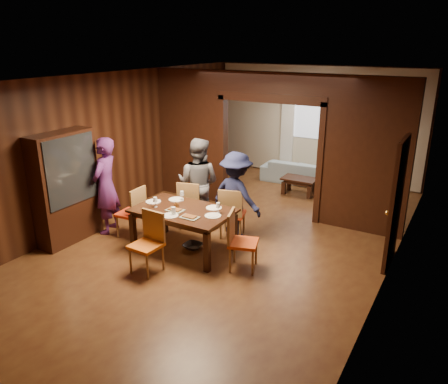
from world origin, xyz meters
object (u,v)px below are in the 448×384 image
Objects in this scene: chair_left at (130,212)px; hutch at (66,188)px; person_purple at (106,186)px; chair_right at (243,241)px; chair_near at (146,244)px; dining_table at (184,230)px; sofa at (300,172)px; chair_far_l at (192,204)px; coffee_table at (299,186)px; person_grey at (198,183)px; person_navy at (236,196)px; chair_far_r at (232,212)px.

chair_left is 0.48× the size of hutch.
person_purple is 2.93m from chair_right.
chair_left and chair_right have the same top height.
person_purple is at bearing 155.41° from chair_near.
dining_table is 0.93m from chair_near.
chair_far_l reaches higher than sofa.
chair_far_l is (-1.62, 0.94, 0.00)m from chair_right.
dining_table reaches higher than coffee_table.
hutch reaches higher than chair_left.
person_grey reaches higher than chair_right.
chair_left and chair_near have the same top height.
hutch reaches higher than person_grey.
person_navy is 0.97× the size of dining_table.
person_grey is at bearing 109.32° from dining_table.
chair_near is at bearing 57.56° from chair_far_r.
person_grey is at bearing -23.33° from chair_far_r.
dining_table is (-0.51, -0.94, -0.43)m from person_navy.
person_purple is 2.29× the size of coffee_table.
dining_table is 1.18m from chair_left.
chair_near is 2.05m from hutch.
chair_far_r is (1.63, 0.94, 0.00)m from chair_left.
hutch reaches higher than sofa.
chair_far_l is 1.83m from chair_near.
sofa is at bearing -117.02° from chair_far_l.
sofa is 5.91m from hutch.
chair_far_l is 0.48× the size of hutch.
person_purple is 0.95× the size of sofa.
dining_table is 1.72× the size of chair_right.
person_purple reaches higher than person_navy.
chair_far_l and chair_near have the same top height.
sofa is (-0.16, 3.71, -0.53)m from person_navy.
person_purple is 1.89× the size of chair_left.
person_grey is 1.09× the size of person_navy.
hutch is (-2.55, -1.64, 0.19)m from person_navy.
person_purple is at bearing 35.79° from person_navy.
hutch is (-1.69, -1.70, 0.12)m from person_grey.
coffee_table is 0.82× the size of chair_left.
person_navy reaches higher than chair_far_l.
chair_left is at bearing -178.85° from dining_table.
chair_far_l is 1.00× the size of chair_far_r.
chair_left is at bearing 144.08° from chair_near.
hutch is (-2.04, -0.69, 0.62)m from dining_table.
chair_far_l is 1.00× the size of chair_near.
sofa is at bearing -7.54° from chair_right.
chair_near is (1.11, -0.89, 0.00)m from chair_left.
person_purple is 0.68m from chair_left.
chair_far_l is at bearing 15.43° from person_navy.
coffee_table is 0.82× the size of chair_near.
dining_table is at bearing -100.20° from coffee_table.
hutch reaches higher than chair_right.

